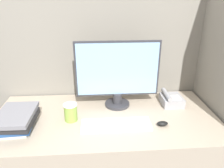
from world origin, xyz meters
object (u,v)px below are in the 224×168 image
object	(u,v)px
book_stack	(15,120)
mouse	(162,124)
keyboard	(116,125)
monitor	(118,74)
desk_telephone	(171,100)
coffee_cup	(71,112)

from	to	relation	value
book_stack	mouse	bearing A→B (deg)	-2.55
book_stack	keyboard	bearing A→B (deg)	-2.28
monitor	desk_telephone	size ratio (longest dim) A/B	3.33
keyboard	book_stack	distance (m)	0.63
book_stack	desk_telephone	xyz separation A→B (m)	(1.06, 0.24, -0.02)
monitor	coffee_cup	bearing A→B (deg)	-150.02
coffee_cup	desk_telephone	bearing A→B (deg)	13.05
mouse	coffee_cup	xyz separation A→B (m)	(-0.59, 0.11, 0.04)
coffee_cup	book_stack	size ratio (longest dim) A/B	0.39
keyboard	coffee_cup	xyz separation A→B (m)	(-0.29, 0.10, 0.05)
monitor	mouse	size ratio (longest dim) A/B	8.50
mouse	book_stack	size ratio (longest dim) A/B	0.23
mouse	desk_telephone	xyz separation A→B (m)	(0.14, 0.28, 0.02)
monitor	keyboard	world-z (taller)	monitor
desk_telephone	monitor	bearing A→B (deg)	177.40
desk_telephone	keyboard	bearing A→B (deg)	-148.94
keyboard	desk_telephone	distance (m)	0.51
monitor	keyboard	xyz separation A→B (m)	(-0.03, -0.28, -0.24)
monitor	book_stack	world-z (taller)	monitor
monitor	coffee_cup	xyz separation A→B (m)	(-0.33, -0.19, -0.19)
keyboard	book_stack	xyz separation A→B (m)	(-0.62, 0.02, 0.05)
desk_telephone	coffee_cup	bearing A→B (deg)	-166.95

